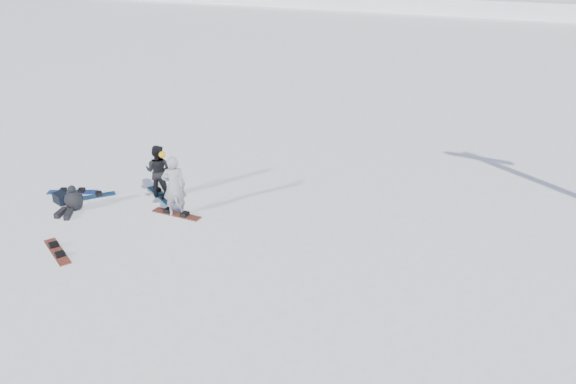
% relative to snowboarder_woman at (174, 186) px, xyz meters
% --- Properties ---
extents(ground, '(420.00, 420.00, 0.00)m').
position_rel_snowboarder_woman_xyz_m(ground, '(0.54, -1.36, -0.89)').
color(ground, white).
rests_on(ground, ground).
extents(alpine_backdrop, '(412.50, 227.00, 53.20)m').
position_rel_snowboarder_woman_xyz_m(alpine_backdrop, '(-11.18, 187.81, -14.86)').
color(alpine_backdrop, white).
rests_on(alpine_backdrop, ground).
extents(snowboarder_woman, '(0.76, 0.72, 1.90)m').
position_rel_snowboarder_woman_xyz_m(snowboarder_woman, '(0.00, 0.00, 0.00)').
color(snowboarder_woman, '#A8A8AD').
rests_on(snowboarder_woman, ground).
extents(snowboarder_man, '(0.89, 0.76, 1.60)m').
position_rel_snowboarder_woman_xyz_m(snowboarder_man, '(-1.16, 0.89, -0.09)').
color(snowboarder_man, black).
rests_on(snowboarder_man, ground).
extents(seated_rider, '(0.68, 0.99, 0.76)m').
position_rel_snowboarder_woman_xyz_m(seated_rider, '(-2.82, -0.95, -0.60)').
color(seated_rider, black).
rests_on(seated_rider, ground).
extents(gear_bag, '(0.52, 0.43, 0.30)m').
position_rel_snowboarder_woman_xyz_m(gear_bag, '(-3.52, -0.70, -0.74)').
color(gear_bag, black).
rests_on(gear_bag, ground).
extents(snowboard_woman, '(1.51, 0.31, 0.03)m').
position_rel_snowboarder_woman_xyz_m(snowboard_woman, '(0.00, 0.00, -0.87)').
color(snowboard_woman, maroon).
rests_on(snowboard_woman, ground).
extents(snowboard_man, '(1.42, 1.03, 0.03)m').
position_rel_snowboarder_woman_xyz_m(snowboard_man, '(-1.16, 0.89, -0.87)').
color(snowboard_man, '#19658E').
rests_on(snowboard_man, ground).
extents(snowboard_loose_b, '(1.43, 1.01, 0.03)m').
position_rel_snowboarder_woman_xyz_m(snowboard_loose_b, '(-1.55, -2.91, -0.87)').
color(snowboard_loose_b, '#9B3921').
rests_on(snowboard_loose_b, ground).
extents(snowboard_loose_c, '(1.49, 0.86, 0.03)m').
position_rel_snowboarder_woman_xyz_m(snowboard_loose_c, '(-3.75, -0.01, -0.87)').
color(snowboard_loose_c, '#1C409E').
rests_on(snowboard_loose_c, ground).
extents(snowboard_loose_a, '(1.21, 1.31, 0.03)m').
position_rel_snowboarder_woman_xyz_m(snowboard_loose_a, '(-3.02, -0.10, -0.87)').
color(snowboard_loose_a, navy).
rests_on(snowboard_loose_a, ground).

